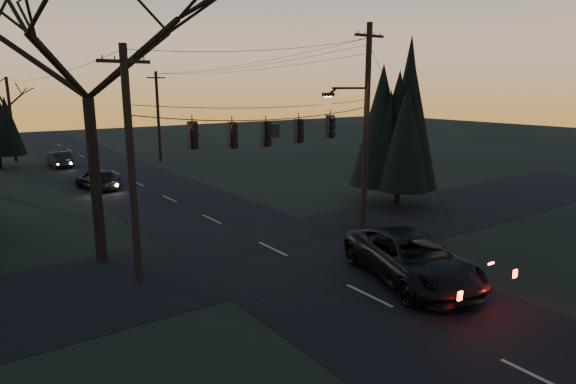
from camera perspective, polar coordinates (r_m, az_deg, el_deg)
ground_plane at (r=14.96m, az=20.88°, el=-16.65°), size 160.00×160.00×0.00m
main_road at (r=30.04m, az=-12.43°, el=-1.51°), size 8.00×120.00×0.02m
cross_road at (r=21.52m, az=-1.82°, el=-6.77°), size 60.00×7.00×0.02m
utility_pole_right at (r=24.83m, az=8.84°, el=-4.31°), size 5.00×0.30×10.00m
utility_pole_left at (r=19.10m, az=-17.23°, el=-9.91°), size 1.80×0.30×8.50m
utility_pole_far_r at (r=48.48m, az=-14.85°, el=3.57°), size 1.80×0.30×8.50m
utility_pole_far_l at (r=53.69m, az=-29.51°, el=3.19°), size 0.30×0.30×8.00m
span_signal_assembly at (r=20.29m, az=-2.49°, el=7.12°), size 11.50×0.44×1.63m
bare_tree_left at (r=20.61m, az=-23.25°, el=17.61°), size 10.13×10.13×13.27m
evergreen_right at (r=29.55m, az=13.19°, el=8.00°), size 4.19×4.19×8.77m
suv_near at (r=18.42m, az=14.47°, el=-7.66°), size 4.58×6.86×1.75m
sedan_oncoming_a at (r=36.29m, az=-21.66°, el=1.42°), size 2.51×4.51×1.45m
sedan_oncoming_b at (r=47.93m, az=-25.47°, el=3.52°), size 1.65×4.26×1.38m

